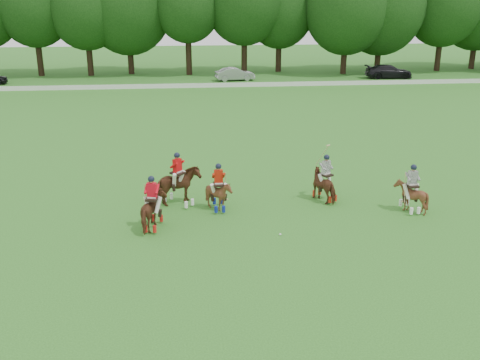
{
  "coord_description": "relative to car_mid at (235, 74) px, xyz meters",
  "views": [
    {
      "loc": [
        -0.91,
        -17.03,
        8.67
      ],
      "look_at": [
        1.37,
        4.2,
        1.4
      ],
      "focal_mm": 40.0,
      "sensor_mm": 36.0,
      "label": 1
    }
  ],
  "objects": [
    {
      "name": "polo_stripe_a",
      "position": [
        0.39,
        -37.43,
        0.05
      ],
      "size": [
        1.47,
        1.83,
        2.68
      ],
      "color": "#4A2613",
      "rests_on": "ground"
    },
    {
      "name": "polo_red_a",
      "position": [
        -7.16,
        -39.79,
        0.07
      ],
      "size": [
        1.13,
        1.86,
        2.19
      ],
      "color": "#4A2613",
      "rests_on": "ground"
    },
    {
      "name": "polo_red_c",
      "position": [
        -4.45,
        -38.09,
        0.02
      ],
      "size": [
        1.1,
        1.23,
        2.09
      ],
      "color": "#4A2613",
      "rests_on": "ground"
    },
    {
      "name": "polo_red_b",
      "position": [
        -6.18,
        -37.33,
        0.16
      ],
      "size": [
        2.22,
        2.24,
        2.41
      ],
      "color": "#4A2613",
      "rests_on": "ground"
    },
    {
      "name": "car_mid",
      "position": [
        0.0,
        0.0,
        0.0
      ],
      "size": [
        4.48,
        2.06,
        1.42
      ],
      "primitive_type": "imported",
      "rotation": [
        0.0,
        0.0,
        1.7
      ],
      "color": "#9D9EA2",
      "rests_on": "ground"
    },
    {
      "name": "ground",
      "position": [
        -4.93,
        -42.5,
        -0.71
      ],
      "size": [
        180.0,
        180.0,
        0.0
      ],
      "primitive_type": "plane",
      "color": "#28621C",
      "rests_on": "ground"
    },
    {
      "name": "boundary_rail",
      "position": [
        -4.93,
        -4.5,
        -0.49
      ],
      "size": [
        120.0,
        0.1,
        0.44
      ],
      "primitive_type": "cube",
      "color": "white",
      "rests_on": "ground"
    },
    {
      "name": "car_right",
      "position": [
        17.66,
        0.0,
        0.05
      ],
      "size": [
        5.39,
        2.48,
        1.53
      ],
      "primitive_type": "imported",
      "rotation": [
        0.0,
        0.0,
        1.5
      ],
      "color": "black",
      "rests_on": "ground"
    },
    {
      "name": "tree_line",
      "position": [
        -4.67,
        5.55,
        7.52
      ],
      "size": [
        117.98,
        14.32,
        14.75
      ],
      "color": "black",
      "rests_on": "ground"
    },
    {
      "name": "polo_ball",
      "position": [
        -2.28,
        -40.99,
        -0.67
      ],
      "size": [
        0.09,
        0.09,
        0.09
      ],
      "primitive_type": "sphere",
      "color": "white",
      "rests_on": "ground"
    },
    {
      "name": "polo_stripe_b",
      "position": [
        3.67,
        -39.13,
        0.02
      ],
      "size": [
        1.18,
        1.31,
        2.1
      ],
      "color": "#4A2613",
      "rests_on": "ground"
    }
  ]
}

